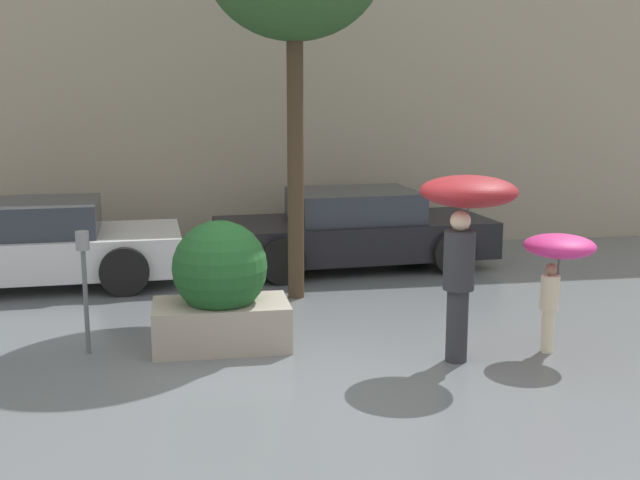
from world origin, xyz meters
TOP-DOWN VIEW (x-y plane):
  - ground_plane at (0.00, 0.00)m, footprint 40.00×40.00m
  - building_facade at (0.00, 6.50)m, footprint 18.00×0.30m
  - planter_box at (-0.74, 1.05)m, footprint 1.47×1.03m
  - person_adult at (1.73, 0.23)m, footprint 0.99×0.99m
  - person_child at (2.78, 0.29)m, footprint 0.75×0.75m
  - parked_car_near at (1.53, 4.72)m, footprint 4.37×2.22m
  - parked_car_far at (-3.25, 4.31)m, footprint 4.22×2.12m
  - parking_meter at (-2.16, 1.07)m, footprint 0.14×0.14m

SIDE VIEW (x-z plane):
  - ground_plane at x=0.00m, z-range 0.00..0.00m
  - parked_car_far at x=-3.25m, z-range -0.03..1.18m
  - parked_car_near at x=1.53m, z-range -0.03..1.18m
  - planter_box at x=-0.74m, z-range -0.04..1.36m
  - parking_meter at x=-2.16m, z-range 0.29..1.62m
  - person_child at x=2.78m, z-range 0.42..1.70m
  - person_adult at x=1.73m, z-range 0.57..2.50m
  - building_facade at x=0.00m, z-range 0.00..6.00m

